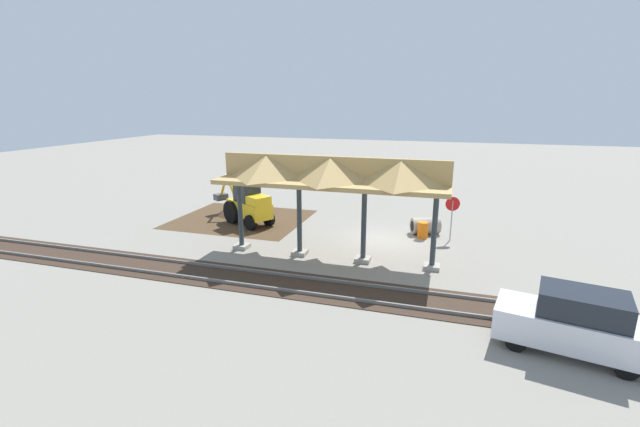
{
  "coord_description": "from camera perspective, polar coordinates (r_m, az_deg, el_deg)",
  "views": [
    {
      "loc": [
        -3.16,
        22.23,
        7.35
      ],
      "look_at": [
        3.2,
        1.49,
        1.6
      ],
      "focal_mm": 24.0,
      "sensor_mm": 36.0,
      "label": 1
    }
  ],
  "objects": [
    {
      "name": "stop_sign",
      "position": [
        23.78,
        17.23,
        0.54
      ],
      "size": [
        0.74,
        0.22,
        2.42
      ],
      "color": "gray",
      "rests_on": "ground"
    },
    {
      "name": "traffic_barrel",
      "position": [
        24.18,
        13.54,
        -2.16
      ],
      "size": [
        0.56,
        0.56,
        0.9
      ],
      "primitive_type": "cylinder",
      "color": "orange",
      "rests_on": "ground"
    },
    {
      "name": "rail_tracks",
      "position": [
        17.16,
        4.87,
        -10.47
      ],
      "size": [
        60.0,
        2.58,
        0.15
      ],
      "color": "slate",
      "rests_on": "ground"
    },
    {
      "name": "backhoe",
      "position": [
        26.43,
        -9.61,
        1.31
      ],
      "size": [
        5.14,
        3.74,
        2.82
      ],
      "color": "yellow",
      "rests_on": "ground"
    },
    {
      "name": "platform_canopy",
      "position": [
        19.65,
        1.5,
        5.46
      ],
      "size": [
        10.67,
        3.2,
        4.9
      ],
      "color": "#9E998E",
      "rests_on": "ground"
    },
    {
      "name": "ground_plane",
      "position": [
        23.63,
        8.52,
        -3.45
      ],
      "size": [
        120.0,
        120.0,
        0.0
      ],
      "primitive_type": "plane",
      "color": "gray"
    },
    {
      "name": "distant_parked_car",
      "position": [
        15.09,
        30.76,
        -12.35
      ],
      "size": [
        4.47,
        2.59,
        1.98
      ],
      "color": "silver",
      "rests_on": "ground"
    },
    {
      "name": "dirt_mound",
      "position": [
        29.0,
        -11.52,
        -0.15
      ],
      "size": [
        4.25,
        4.25,
        1.46
      ],
      "primitive_type": "cone",
      "color": "#4C3823",
      "rests_on": "ground"
    },
    {
      "name": "concrete_pipe",
      "position": [
        24.97,
        13.87,
        -1.6
      ],
      "size": [
        1.78,
        1.45,
        0.94
      ],
      "color": "#9E9384",
      "rests_on": "ground"
    },
    {
      "name": "dirt_work_zone",
      "position": [
        27.8,
        -10.46,
        -0.73
      ],
      "size": [
        8.07,
        7.0,
        0.01
      ],
      "primitive_type": "cube",
      "color": "#4C3823",
      "rests_on": "ground"
    }
  ]
}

